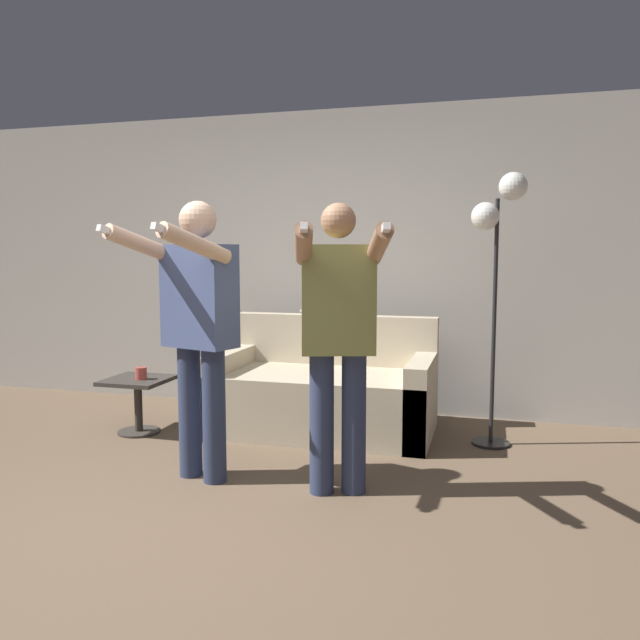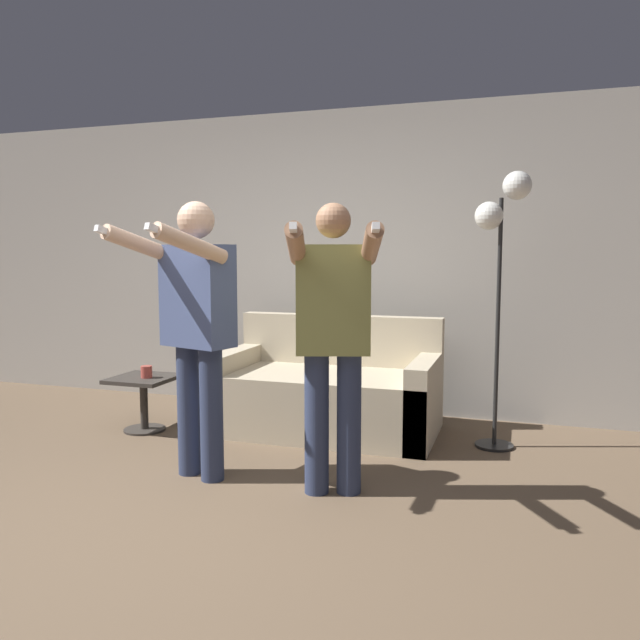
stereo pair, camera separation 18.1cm
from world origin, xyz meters
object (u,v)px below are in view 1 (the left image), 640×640
Objects in this scene: person_right at (338,329)px; person_left at (198,320)px; floor_lamp at (498,233)px; side_table at (138,393)px; couch at (324,394)px; cup at (141,373)px; cat at (328,306)px.

person_left is at bearing 162.58° from person_right.
person_right is 0.86× the size of floor_lamp.
person_left reaches higher than person_right.
floor_lamp reaches higher than side_table.
couch is 18.23× the size of cup.
cup is at bearing -146.55° from cat.
person_left is 3.67× the size of side_table.
cat is 0.89× the size of side_table.
person_left reaches higher than cup.
floor_lamp is at bearing 9.55° from cup.
floor_lamp is 20.95× the size of cup.
cup is (-1.31, -0.47, 0.18)m from couch.
person_right is (0.41, -1.23, 0.66)m from couch.
couch is 0.87× the size of floor_lamp.
cup is (-0.86, 0.76, -0.51)m from person_left.
person_left is at bearing -145.16° from floor_lamp.
floor_lamp is 2.91m from side_table.
person_right reaches higher than couch.
cat reaches higher than cup.
cat is at bearing 93.67° from person_left.
side_table is (-1.29, -0.80, -0.64)m from cat.
cup is at bearing -27.29° from side_table.
cat is at bearing 163.71° from floor_lamp.
side_table is at bearing 138.73° from person_right.
couch reaches higher than cup.
person_left is 18.24× the size of cup.
person_right is 1.94m from cup.
person_left is 1.63m from cat.
cup reaches higher than side_table.
cup is at bearing -160.17° from couch.
floor_lamp reaches higher than cat.
floor_lamp is at bearing -1.74° from couch.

